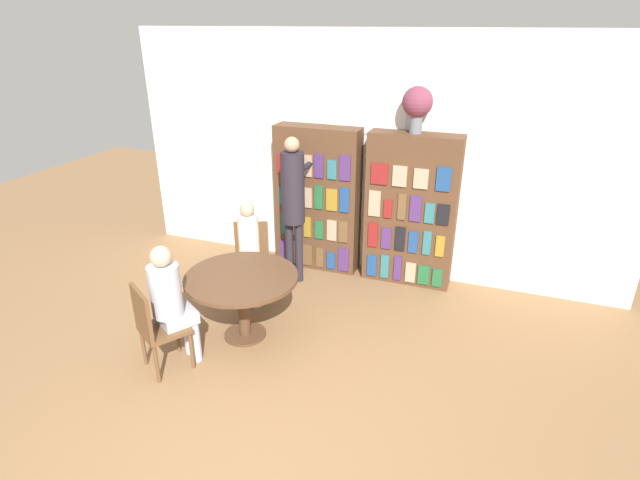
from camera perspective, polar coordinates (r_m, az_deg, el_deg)
ground_plane at (r=4.16m, az=-9.80°, el=-24.28°), size 16.00×16.00×0.00m
wall_back at (r=6.32m, az=5.58°, el=9.39°), size 6.40×0.07×3.00m
bookshelf_left at (r=6.48m, az=-0.26°, el=4.63°), size 1.09×0.34×1.88m
bookshelf_right at (r=6.18m, az=10.32°, el=3.27°), size 1.09×0.34×1.88m
flower_vase at (r=5.88m, az=11.06°, el=15.00°), size 0.34×0.34×0.52m
reading_table at (r=5.15m, az=-8.92°, el=-5.28°), size 1.15×1.15×0.72m
chair_near_camera at (r=4.90m, az=-18.30°, el=-9.21°), size 0.55×0.55×0.89m
chair_left_side at (r=6.00m, az=-7.85°, el=-1.82°), size 0.52×0.52×0.89m
seated_reader_left at (r=5.75m, az=-8.14°, el=-0.94°), size 0.34×0.39×1.23m
seated_reader_right at (r=4.83m, az=-16.69°, el=-6.37°), size 0.41×0.42×1.25m
librarian_standing at (r=6.03m, az=-3.07°, el=4.98°), size 0.28×0.55×1.85m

